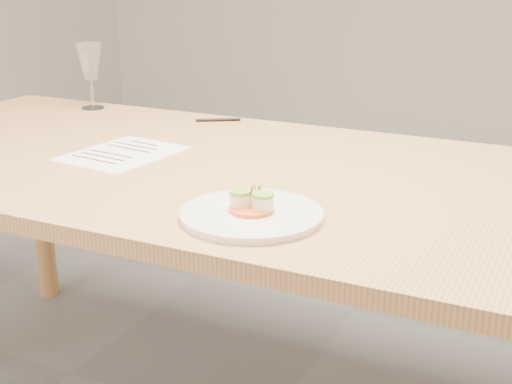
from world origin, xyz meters
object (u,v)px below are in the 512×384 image
at_px(wine_glass_0, 90,63).
at_px(dining_table, 264,197).
at_px(recipe_sheet, 123,153).
at_px(dinner_plate, 252,213).
at_px(ballpoint_pen, 218,120).

bearing_deg(wine_glass_0, dining_table, -26.20).
xyz_separation_m(dining_table, recipe_sheet, (-0.40, -0.02, 0.07)).
relative_size(dinner_plate, wine_glass_0, 1.30).
height_order(dining_table, wine_glass_0, wine_glass_0).
bearing_deg(recipe_sheet, ballpoint_pen, 91.12).
distance_m(dining_table, wine_glass_0, 0.95).
height_order(recipe_sheet, wine_glass_0, wine_glass_0).
bearing_deg(wine_glass_0, recipe_sheet, -44.84).
relative_size(ballpoint_pen, wine_glass_0, 0.57).
distance_m(dining_table, ballpoint_pen, 0.56).
height_order(dinner_plate, ballpoint_pen, dinner_plate).
xyz_separation_m(dining_table, wine_glass_0, (-0.83, 0.41, 0.22)).
distance_m(dining_table, recipe_sheet, 0.41).
bearing_deg(dinner_plate, ballpoint_pen, 123.00).
distance_m(dinner_plate, wine_glass_0, 1.20).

